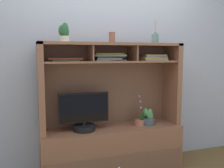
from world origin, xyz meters
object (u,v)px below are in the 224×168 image
Objects in this scene: diffuser_bottle at (155,38)px; potted_succulent at (64,33)px; media_console at (112,135)px; potted_orchid at (140,121)px; tv_monitor at (84,115)px; magazine_stack_right at (153,58)px; magazine_stack_left at (109,57)px; magazine_stack_centre at (65,59)px; potted_fern at (148,118)px; ceramic_vase at (112,37)px.

potted_succulent is at bearing -179.80° from diffuser_bottle.
media_console reaches higher than potted_orchid.
tv_monitor is at bearing -173.39° from media_console.
magazine_stack_left is at bearing 175.72° from magazine_stack_right.
magazine_stack_right is (1.02, -0.03, 0.01)m from magazine_stack_centre.
magazine_stack_centre is at bearing 176.18° from potted_fern.
ceramic_vase reaches higher than media_console.
magazine_stack_centre is 1.20× the size of magazine_stack_right.
potted_fern is 0.87m from magazine_stack_left.
ceramic_vase is (-0.44, 0.04, 0.94)m from potted_fern.
ceramic_vase is (-0.34, 0.03, 0.99)m from potted_orchid.
tv_monitor is 0.79m from potted_fern.
potted_fern is 1.38m from potted_succulent.
media_console is 4.47× the size of potted_orchid.
media_console is 0.49m from potted_fern.
potted_orchid is 1.34m from potted_succulent.
tv_monitor is 1.53× the size of potted_orchid.
ceramic_vase is at bearing -90.00° from media_console.
media_console reaches higher than potted_fern.
tv_monitor is 2.76× the size of potted_fern.
magazine_stack_centre reaches higher than potted_fern.
diffuser_bottle reaches higher than magazine_stack_centre.
potted_fern is (0.10, -0.02, 0.04)m from potted_orchid.
magazine_stack_right is at bearing 27.79° from potted_fern.
media_console is 2.91× the size of tv_monitor.
magazine_stack_centre is at bearing 178.87° from media_console.
diffuser_bottle reaches higher than tv_monitor.
ceramic_vase is (0.34, 0.03, 0.86)m from tv_monitor.
magazine_stack_right is 0.55m from ceramic_vase.
magazine_stack_centre is 1.02m from magazine_stack_right.
potted_orchid is 1.85× the size of potted_succulent.
media_console is 8.03× the size of potted_fern.
potted_succulent is (-0.01, -0.04, 0.27)m from magazine_stack_centre.
diffuser_bottle reaches higher than media_console.
diffuser_bottle reaches higher than ceramic_vase.
potted_succulent is (-0.87, 0.01, 1.02)m from potted_orchid.
tv_monitor is 2.02× the size of diffuser_bottle.
potted_succulent is at bearing -106.46° from magazine_stack_centre.
magazine_stack_centre reaches higher than tv_monitor.
diffuser_bottle is (0.08, 0.03, 0.94)m from potted_fern.
magazine_stack_right is (0.84, 0.02, 0.63)m from tv_monitor.
media_console is 5.22× the size of magazine_stack_right.
media_console reaches higher than magazine_stack_centre.
magazine_stack_left is 1.20× the size of magazine_stack_right.
diffuser_bottle is at bearing -2.85° from media_console.
tv_monitor is 1.50× the size of magazine_stack_centre.
media_console is 0.92m from magazine_stack_left.
potted_succulent reaches higher than magazine_stack_left.
magazine_stack_right is at bearing -2.74° from media_console.
potted_orchid is 1.04m from ceramic_vase.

